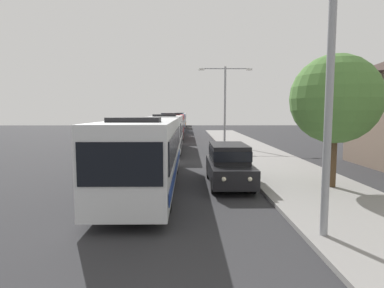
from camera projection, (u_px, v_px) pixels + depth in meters
bus_lead at (148, 150)px, 14.38m from camera, size 2.58×11.69×3.21m
bus_second_in_line at (167, 132)px, 27.98m from camera, size 2.58×10.63×3.21m
bus_middle at (174, 125)px, 40.98m from camera, size 2.58×11.60×3.21m
bus_fourth_in_line at (177, 122)px, 54.22m from camera, size 2.58×10.57×3.21m
bus_rear at (179, 120)px, 67.30m from camera, size 2.58×10.49×3.21m
bus_tail_end at (181, 119)px, 80.59m from camera, size 2.58×10.48×3.21m
white_suv at (229, 163)px, 14.99m from camera, size 1.86×5.08×1.90m
box_truck_oncoming at (167, 119)px, 76.75m from camera, size 2.35×8.08×3.15m
streetlamp_near at (331, 55)px, 8.08m from camera, size 5.65×0.28×7.55m
streetlamp_mid at (225, 97)px, 31.28m from camera, size 5.17×0.28×7.60m
roadside_tree at (335, 99)px, 13.68m from camera, size 3.78×3.78×5.68m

